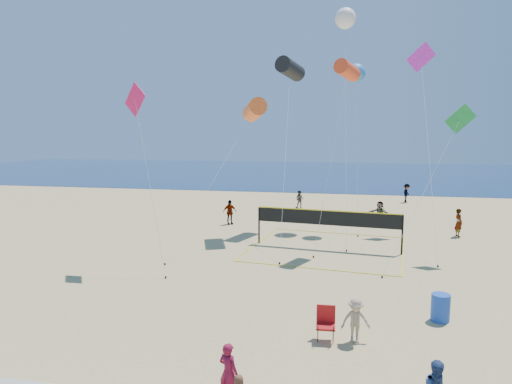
% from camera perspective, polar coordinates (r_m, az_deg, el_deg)
% --- Properties ---
extents(ground, '(120.00, 120.00, 0.00)m').
position_cam_1_polar(ground, '(13.81, 3.96, -21.21)').
color(ground, tan).
rests_on(ground, ground).
extents(ocean, '(140.00, 50.00, 0.03)m').
position_cam_1_polar(ocean, '(74.32, 9.99, 2.35)').
color(ocean, navy).
rests_on(ocean, ground).
extents(woman, '(0.65, 0.55, 1.51)m').
position_cam_1_polar(woman, '(12.09, -3.46, -21.58)').
color(woman, maroon).
rests_on(woman, ground).
extents(bystander_b, '(1.02, 0.72, 1.44)m').
position_cam_1_polar(bystander_b, '(15.29, 12.34, -15.41)').
color(bystander_b, tan).
rests_on(bystander_b, ground).
extents(far_person_0, '(1.10, 0.94, 1.77)m').
position_cam_1_polar(far_person_0, '(32.85, -3.32, -2.53)').
color(far_person_0, gray).
rests_on(far_person_0, ground).
extents(far_person_1, '(1.64, 1.35, 1.76)m').
position_cam_1_polar(far_person_1, '(33.43, 15.20, -2.62)').
color(far_person_1, gray).
rests_on(far_person_1, ground).
extents(far_person_2, '(0.59, 0.75, 1.80)m').
position_cam_1_polar(far_person_2, '(31.66, 23.99, -3.53)').
color(far_person_2, gray).
rests_on(far_person_2, ground).
extents(far_person_3, '(0.84, 0.71, 1.53)m').
position_cam_1_polar(far_person_3, '(39.91, 5.48, -0.93)').
color(far_person_3, gray).
rests_on(far_person_3, ground).
extents(far_person_4, '(1.04, 1.30, 1.76)m').
position_cam_1_polar(far_person_4, '(45.20, 18.31, -0.13)').
color(far_person_4, gray).
rests_on(far_person_4, ground).
extents(camp_chair, '(0.62, 0.76, 1.23)m').
position_cam_1_polar(camp_chair, '(15.30, 8.71, -15.66)').
color(camp_chair, '#A51214').
rests_on(camp_chair, ground).
extents(trash_barrel, '(0.66, 0.66, 0.97)m').
position_cam_1_polar(trash_barrel, '(17.81, 22.06, -13.24)').
color(trash_barrel, '#1C47B9').
rests_on(trash_barrel, ground).
extents(volleyball_net, '(9.31, 9.18, 2.23)m').
position_cam_1_polar(volleyball_net, '(26.25, 8.91, -3.78)').
color(volleyball_net, black).
rests_on(volleyball_net, ground).
extents(kite_0, '(4.16, 8.88, 8.70)m').
position_cam_1_polar(kite_0, '(28.83, -0.19, 10.21)').
color(kite_0, orange).
rests_on(kite_0, ground).
extents(kite_1, '(1.85, 10.58, 11.53)m').
position_cam_1_polar(kite_1, '(31.71, 4.31, 15.08)').
color(kite_1, black).
rests_on(kite_1, ground).
extents(kite_2, '(2.30, 3.29, 10.47)m').
position_cam_1_polar(kite_2, '(26.02, 11.33, 14.67)').
color(kite_2, '#E9421D').
rests_on(kite_2, ground).
extents(kite_3, '(2.90, 2.34, 9.00)m').
position_cam_1_polar(kite_3, '(22.97, -14.72, 10.12)').
color(kite_3, '#E81A60').
rests_on(kite_3, ground).
extents(kite_4, '(4.80, 4.64, 8.07)m').
position_cam_1_polar(kite_4, '(25.65, 23.75, 7.43)').
color(kite_4, green).
rests_on(kite_4, ground).
extents(kite_5, '(1.95, 9.67, 12.49)m').
position_cam_1_polar(kite_5, '(32.67, 20.01, 14.68)').
color(kite_5, '#EF2DDE').
rests_on(kite_5, ground).
extents(kite_6, '(1.70, 9.22, 15.16)m').
position_cam_1_polar(kite_6, '(34.45, 11.11, 20.51)').
color(kite_6, white).
rests_on(kite_6, ground).
extents(kite_7, '(1.45, 3.38, 11.11)m').
position_cam_1_polar(kite_7, '(31.93, 12.40, 14.30)').
color(kite_7, '#2C7CD0').
rests_on(kite_7, ground).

